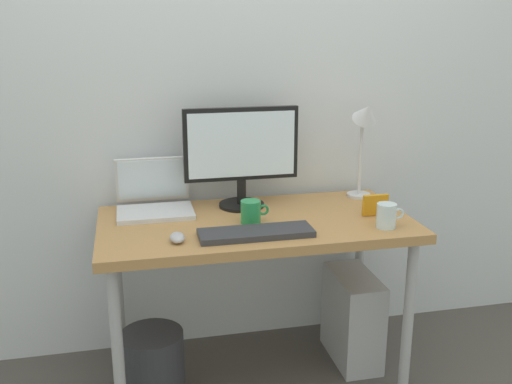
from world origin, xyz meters
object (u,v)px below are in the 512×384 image
object	(u,v)px
mouse	(177,238)
desk_lamp	(365,128)
photo_frame	(375,205)
keyboard	(256,233)
coffee_mug	(251,212)
wastebasket	(153,366)
computer_tower	(352,317)
desk	(256,236)
laptop	(154,198)
monitor	(241,151)
glass_cup	(387,216)

from	to	relation	value
mouse	desk_lamp	bearing A→B (deg)	22.98
mouse	photo_frame	bearing A→B (deg)	8.46
keyboard	mouse	distance (m)	0.30
coffee_mug	wastebasket	bearing A→B (deg)	-174.84
coffee_mug	computer_tower	world-z (taller)	coffee_mug
computer_tower	desk	bearing A→B (deg)	-176.06
laptop	monitor	bearing A→B (deg)	-2.85
computer_tower	mouse	bearing A→B (deg)	-165.09
mouse	coffee_mug	xyz separation A→B (m)	(0.31, 0.15, 0.03)
desk	coffee_mug	xyz separation A→B (m)	(-0.03, -0.03, 0.12)
wastebasket	desk_lamp	bearing A→B (deg)	14.88
monitor	laptop	bearing A→B (deg)	177.15
mouse	photo_frame	distance (m)	0.85
monitor	laptop	xyz separation A→B (m)	(-0.38, 0.02, -0.19)
wastebasket	photo_frame	bearing A→B (deg)	0.91
mouse	computer_tower	xyz separation A→B (m)	(0.80, 0.21, -0.54)
desk_lamp	glass_cup	world-z (taller)	desk_lamp
monitor	keyboard	xyz separation A→B (m)	(-0.02, -0.38, -0.24)
desk_lamp	mouse	world-z (taller)	desk_lamp
keyboard	desk	bearing A→B (deg)	77.43
desk	keyboard	bearing A→B (deg)	-102.57
laptop	keyboard	size ratio (longest dim) A/B	0.73
monitor	keyboard	size ratio (longest dim) A/B	1.14
monitor	glass_cup	size ratio (longest dim) A/B	4.40
desk	desk_lamp	xyz separation A→B (m)	(0.54, 0.19, 0.40)
coffee_mug	wastebasket	size ratio (longest dim) A/B	0.39
laptop	wastebasket	distance (m)	0.70
desk	glass_cup	xyz separation A→B (m)	(0.49, -0.20, 0.12)
photo_frame	wastebasket	distance (m)	1.14
monitor	glass_cup	distance (m)	0.68
desk	keyboard	distance (m)	0.21
laptop	wastebasket	size ratio (longest dim) A/B	1.07
monitor	desk_lamp	world-z (taller)	desk_lamp
mouse	glass_cup	xyz separation A→B (m)	(0.83, -0.02, 0.03)
mouse	wastebasket	size ratio (longest dim) A/B	0.30
desk	desk_lamp	distance (m)	0.70
laptop	keyboard	xyz separation A→B (m)	(0.36, -0.40, -0.05)
laptop	photo_frame	xyz separation A→B (m)	(0.90, -0.27, -0.01)
desk	coffee_mug	world-z (taller)	coffee_mug
desk_lamp	computer_tower	world-z (taller)	desk_lamp
monitor	wastebasket	size ratio (longest dim) A/B	1.67
desk	computer_tower	world-z (taller)	desk
desk	keyboard	size ratio (longest dim) A/B	2.92
mouse	wastebasket	distance (m)	0.62
photo_frame	computer_tower	xyz separation A→B (m)	(-0.04, 0.09, -0.57)
laptop	photo_frame	distance (m)	0.94
keyboard	photo_frame	xyz separation A→B (m)	(0.54, 0.13, 0.04)
glass_cup	computer_tower	bearing A→B (deg)	95.63
photo_frame	wastebasket	world-z (taller)	photo_frame
desk_lamp	wastebasket	bearing A→B (deg)	-165.12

